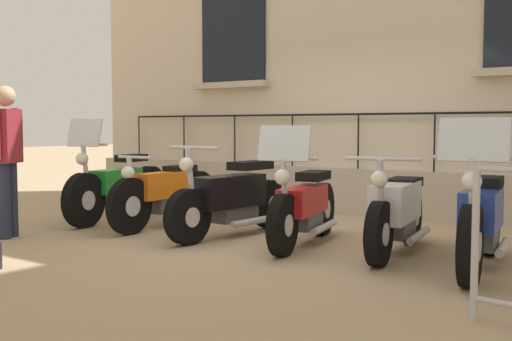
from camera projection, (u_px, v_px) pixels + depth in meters
ground_plane at (271, 237)px, 7.34m from camera, size 60.00×60.00×0.00m
motorcycle_green at (118, 188)px, 8.65m from camera, size 2.16×0.70×1.39m
motorcycle_orange at (165, 194)px, 8.03m from camera, size 2.01×0.53×0.94m
motorcycle_black at (232, 199)px, 7.40m from camera, size 2.08×0.72×1.08m
motorcycle_red at (304, 207)px, 6.82m from camera, size 1.94×0.72×1.30m
motorcycle_white at (397, 212)px, 6.35m from camera, size 1.91×0.72×1.01m
motorcycle_blue at (482, 221)px, 5.64m from camera, size 2.07×0.67×1.37m
pedestrian_walking at (7, 152)px, 7.24m from camera, size 0.48×0.37×1.76m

